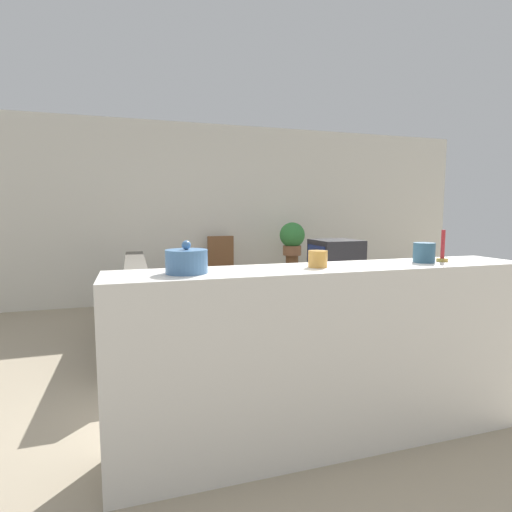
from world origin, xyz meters
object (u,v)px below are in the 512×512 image
object	(u,v)px
couch	(167,315)
potted_plant	(292,238)
decorative_bowl	(187,261)
wooden_chair	(222,268)
television	(335,262)

from	to	relation	value
couch	potted_plant	size ratio (longest dim) A/B	3.99
couch	decorative_bowl	xyz separation A→B (m)	(-0.06, -2.11, 0.81)
couch	decorative_bowl	bearing A→B (deg)	-91.52
wooden_chair	decorative_bowl	xyz separation A→B (m)	(-1.00, -3.70, 0.57)
couch	decorative_bowl	size ratio (longest dim) A/B	9.32
wooden_chair	decorative_bowl	bearing A→B (deg)	-105.18
couch	potted_plant	world-z (taller)	potted_plant
couch	wooden_chair	xyz separation A→B (m)	(0.95, 1.59, 0.24)
couch	wooden_chair	world-z (taller)	wooden_chair
couch	potted_plant	xyz separation A→B (m)	(2.01, 1.48, 0.68)
couch	decorative_bowl	distance (m)	2.26
television	decorative_bowl	world-z (taller)	decorative_bowl
couch	potted_plant	bearing A→B (deg)	36.36
potted_plant	couch	bearing A→B (deg)	-143.64
television	decorative_bowl	size ratio (longest dim) A/B	2.62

